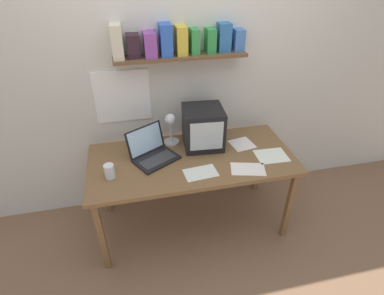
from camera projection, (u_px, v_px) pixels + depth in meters
name	position (u px, v px, depth m)	size (l,w,h in m)	color
ground_plane	(192.00, 221.00, 2.89)	(12.00, 12.00, 0.00)	#866146
back_wall	(179.00, 73.00, 2.56)	(5.60, 0.24, 2.60)	silver
corner_desk	(192.00, 163.00, 2.50)	(1.69, 0.78, 0.76)	brown
crt_monitor	(203.00, 127.00, 2.54)	(0.35, 0.36, 0.35)	black
laptop	(152.00, 151.00, 2.44)	(0.44, 0.42, 0.24)	black
desk_lamp	(171.00, 126.00, 2.53)	(0.13, 0.17, 0.31)	silver
juice_glass	(110.00, 172.00, 2.23)	(0.08, 0.08, 0.11)	white
open_notebook	(271.00, 156.00, 2.49)	(0.27, 0.22, 0.00)	white
printed_handout	(242.00, 144.00, 2.64)	(0.22, 0.22, 0.00)	white
loose_paper_near_monitor	(201.00, 173.00, 2.30)	(0.27, 0.18, 0.00)	silver
loose_paper_near_laptop	(248.00, 169.00, 2.34)	(0.30, 0.23, 0.00)	white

